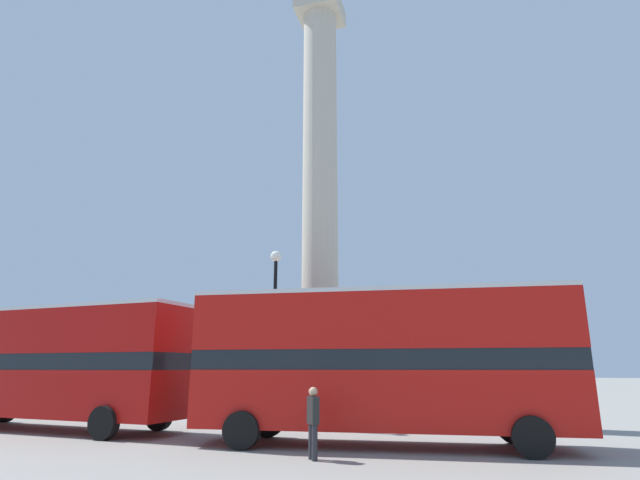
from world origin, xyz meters
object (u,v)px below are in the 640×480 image
equestrian_statue (145,377)px  bus_b (55,361)px  monument_column (320,240)px  street_lamp (274,325)px  bus_a (381,359)px  pedestrian_near_lamp (313,419)px

equestrian_statue → bus_b: bearing=-68.4°
monument_column → street_lamp: monument_column is taller
bus_a → street_lamp: (-4.56, 3.18, 1.32)m
bus_b → street_lamp: size_ratio=1.68×
monument_column → street_lamp: size_ratio=3.30×
bus_b → pedestrian_near_lamp: bus_b is taller
monument_column → equestrian_statue: (-11.99, 4.87, -6.16)m
pedestrian_near_lamp → bus_a: bearing=-63.5°
bus_a → equestrian_statue: bearing=138.8°
monument_column → pedestrian_near_lamp: bearing=-74.9°
bus_a → street_lamp: bearing=139.5°
bus_a → bus_b: size_ratio=0.97×
street_lamp → bus_b: bearing=-160.4°
bus_b → pedestrian_near_lamp: (10.76, -3.02, -1.42)m
monument_column → bus_b: bearing=-145.0°
bus_a → street_lamp: street_lamp is taller
street_lamp → monument_column: bearing=74.6°
pedestrian_near_lamp → street_lamp: bearing=-6.5°
bus_b → equestrian_statue: size_ratio=1.90×
pedestrian_near_lamp → monument_column: bearing=-21.3°
pedestrian_near_lamp → equestrian_statue: bearing=9.9°
street_lamp → pedestrian_near_lamp: bearing=-60.0°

